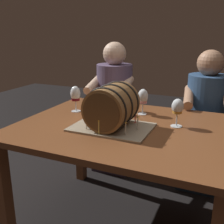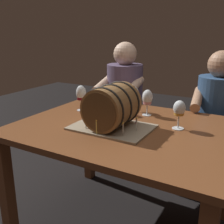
% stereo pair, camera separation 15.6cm
% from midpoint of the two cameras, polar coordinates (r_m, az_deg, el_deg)
% --- Properties ---
extents(dining_table, '(1.30, 1.02, 0.74)m').
position_cam_midpoint_polar(dining_table, '(1.71, 5.54, -6.18)').
color(dining_table, brown).
rests_on(dining_table, ground).
extents(barrel_cake, '(0.46, 0.33, 0.27)m').
position_cam_midpoint_polar(barrel_cake, '(1.59, 2.82, 0.82)').
color(barrel_cake, gray).
rests_on(barrel_cake, dining_table).
extents(wine_glass_rose, '(0.07, 0.07, 0.18)m').
position_cam_midpoint_polar(wine_glass_rose, '(1.86, 9.78, 2.78)').
color(wine_glass_rose, white).
rests_on(wine_glass_rose, dining_table).
extents(wine_glass_amber, '(0.07, 0.07, 0.17)m').
position_cam_midpoint_polar(wine_glass_amber, '(1.64, 16.51, 0.44)').
color(wine_glass_amber, white).
rests_on(wine_glass_amber, dining_table).
extents(wine_glass_white, '(0.07, 0.07, 0.20)m').
position_cam_midpoint_polar(wine_glass_white, '(1.90, 2.52, 3.84)').
color(wine_glass_white, white).
rests_on(wine_glass_white, dining_table).
extents(wine_glass_empty, '(0.07, 0.07, 0.18)m').
position_cam_midpoint_polar(wine_glass_empty, '(1.95, 6.96, 3.54)').
color(wine_glass_empty, white).
rests_on(wine_glass_empty, dining_table).
extents(wine_glass_red, '(0.07, 0.07, 0.18)m').
position_cam_midpoint_polar(wine_glass_red, '(1.95, -4.20, 3.71)').
color(wine_glass_red, white).
rests_on(wine_glass_red, dining_table).
extents(person_seated_left, '(0.38, 0.47, 1.20)m').
position_cam_midpoint_polar(person_seated_left, '(2.54, 4.33, -0.50)').
color(person_seated_left, '#372D40').
rests_on(person_seated_left, ground).
extents(person_seated_right, '(0.39, 0.49, 1.16)m').
position_cam_midpoint_polar(person_seated_right, '(2.34, 22.30, -3.96)').
color(person_seated_right, '#1B2D46').
rests_on(person_seated_right, ground).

